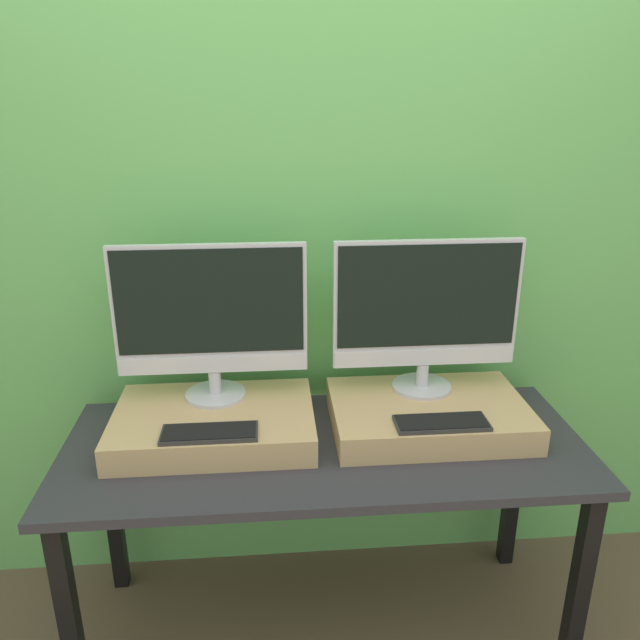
# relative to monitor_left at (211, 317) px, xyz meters

# --- Properties ---
(wall_back) EXTENTS (8.00, 0.04, 2.60)m
(wall_back) POSITION_rel_monitor_left_xyz_m (0.34, 0.22, 0.20)
(wall_back) COLOR #66B75B
(wall_back) RESTS_ON ground_plane
(workbench) EXTENTS (1.62, 0.65, 0.74)m
(workbench) POSITION_rel_monitor_left_xyz_m (0.34, -0.17, -0.45)
(workbench) COLOR #2D2D33
(workbench) RESTS_ON ground_plane
(wooden_riser_left) EXTENTS (0.62, 0.42, 0.09)m
(wooden_riser_left) POSITION_rel_monitor_left_xyz_m (0.00, -0.10, -0.32)
(wooden_riser_left) COLOR tan
(wooden_riser_left) RESTS_ON workbench
(monitor_left) EXTENTS (0.60, 0.20, 0.51)m
(monitor_left) POSITION_rel_monitor_left_xyz_m (0.00, 0.00, 0.00)
(monitor_left) COLOR silver
(monitor_left) RESTS_ON wooden_riser_left
(keyboard_left) EXTENTS (0.28, 0.11, 0.01)m
(keyboard_left) POSITION_rel_monitor_left_xyz_m (0.00, -0.25, -0.27)
(keyboard_left) COLOR #2D2D2D
(keyboard_left) RESTS_ON wooden_riser_left
(wooden_riser_right) EXTENTS (0.62, 0.42, 0.09)m
(wooden_riser_right) POSITION_rel_monitor_left_xyz_m (0.69, -0.10, -0.32)
(wooden_riser_right) COLOR tan
(wooden_riser_right) RESTS_ON workbench
(monitor_right) EXTENTS (0.60, 0.20, 0.51)m
(monitor_right) POSITION_rel_monitor_left_xyz_m (0.69, 0.00, 0.00)
(monitor_right) COLOR silver
(monitor_right) RESTS_ON wooden_riser_right
(keyboard_right) EXTENTS (0.28, 0.11, 0.01)m
(keyboard_right) POSITION_rel_monitor_left_xyz_m (0.69, -0.25, -0.27)
(keyboard_right) COLOR #2D2D2D
(keyboard_right) RESTS_ON wooden_riser_right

